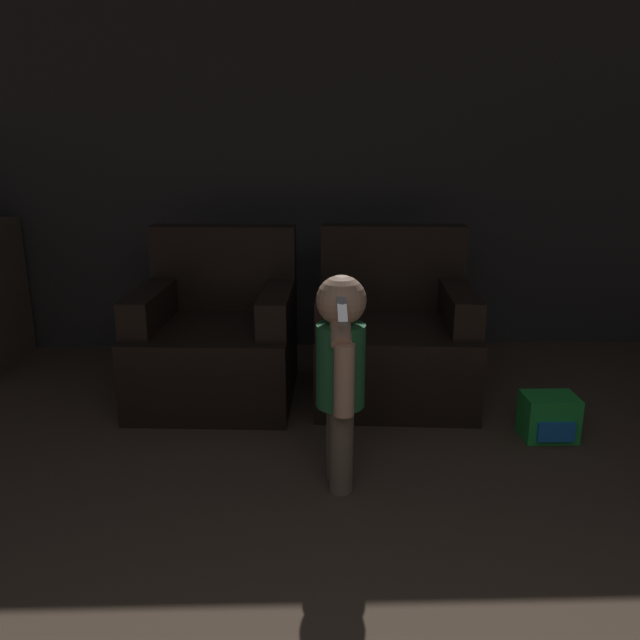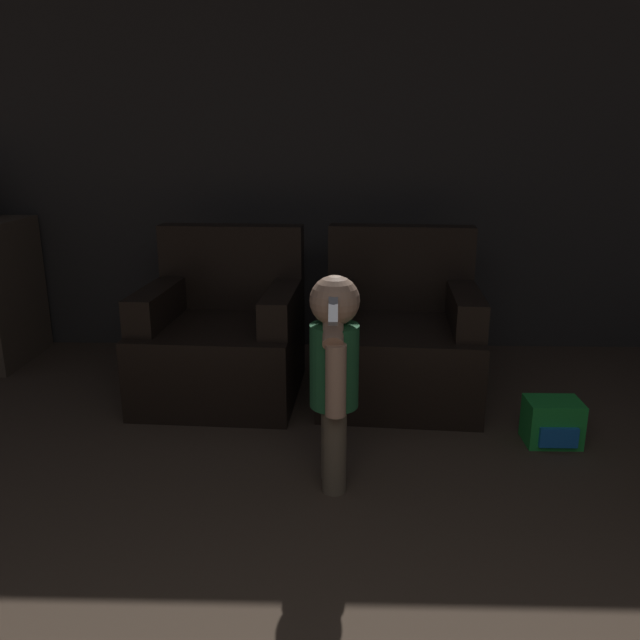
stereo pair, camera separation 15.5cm
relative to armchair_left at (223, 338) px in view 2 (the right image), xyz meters
name	(u,v)px [view 2 (the right image)]	position (x,y,z in m)	size (l,w,h in m)	color
wall_back	(335,163)	(0.65, 0.93, 0.97)	(8.40, 0.05, 2.60)	#33302D
armchair_left	(223,338)	(0.00, 0.00, 0.00)	(0.92, 0.92, 0.95)	black
armchair_right	(399,340)	(1.02, 0.00, 0.00)	(0.94, 0.94, 0.95)	black
person_toddler	(334,366)	(0.65, -1.05, 0.22)	(0.20, 0.36, 0.92)	brown
toy_backpack	(552,422)	(1.72, -0.63, -0.22)	(0.26, 0.21, 0.22)	green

